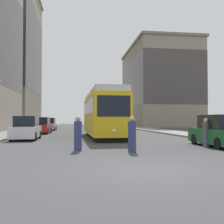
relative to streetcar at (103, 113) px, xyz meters
The scene contains 14 objects.
ground_plane 15.60m from the streetcar, 90.59° to the right, with size 200.00×200.00×0.00m, color #424244.
sidewalk_left 26.27m from the streetcar, 110.43° to the left, with size 3.40×120.00×0.15m, color gray.
sidewalk_right 26.16m from the streetcar, 70.22° to the left, with size 3.40×120.00×0.15m, color gray.
streetcar is the anchor object (origin of this frame).
transit_bus 14.45m from the streetcar, 76.98° to the left, with size 2.79×11.16×3.45m.
parked_car_left_near 9.73m from the streetcar, 129.55° to the left, with size 1.99×4.52×1.82m.
parked_car_left_mid 17.49m from the streetcar, 110.61° to the left, with size 1.92×4.50×1.82m.
parked_car_right_far 10.82m from the streetcar, 57.20° to the right, with size 1.97×4.81×1.82m.
parked_car_left_far 6.54m from the streetcar, 163.06° to the right, with size 1.93×4.50×1.82m.
pedestrian_crossing_near 10.27m from the streetcar, 102.67° to the right, with size 0.39×0.39×1.72m.
pedestrian_crossing_far 10.97m from the streetcar, 88.32° to the right, with size 0.38×0.38×1.71m.
pedestrian_on_sidewalk 10.51m from the streetcar, 61.80° to the right, with size 0.36×0.36×1.62m.
building_left_corner 40.75m from the streetcar, 116.65° to the left, with size 13.53×22.35×29.48m.
building_right_corner 42.83m from the streetcar, 66.10° to the left, with size 13.72×23.90×18.71m.
Camera 1 is at (-2.19, -8.07, 1.54)m, focal length 43.29 mm.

